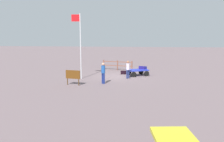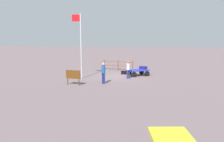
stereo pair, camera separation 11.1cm
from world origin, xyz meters
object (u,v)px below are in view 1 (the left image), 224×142
worker_lead (128,68)px  worker_trailing (103,72)px  suitcase_grey (124,72)px  signboard (73,75)px  luggage_cart (137,71)px  suitcase_olive (142,68)px  flagpole (80,41)px  suitcase_maroon (144,68)px

worker_lead → worker_trailing: (1.92, 2.65, 0.07)m
suitcase_grey → signboard: signboard is taller
luggage_cart → suitcase_grey: size_ratio=3.48×
suitcase_olive → flagpole: flagpole is taller
luggage_cart → suitcase_olive: suitcase_olive is taller
suitcase_grey → signboard: (3.71, 5.83, 0.62)m
flagpole → suitcase_maroon: bearing=-154.9°
luggage_cart → signboard: size_ratio=1.86×
suitcase_maroon → worker_lead: bearing=54.6°
suitcase_grey → signboard: size_ratio=0.53×
worker_trailing → flagpole: flagpole is taller
worker_trailing → flagpole: size_ratio=0.30×
suitcase_olive → worker_lead: (1.32, 2.02, 0.20)m
flagpole → signboard: bearing=92.8°
worker_trailing → flagpole: bearing=-38.8°
luggage_cart → flagpole: 6.48m
signboard → luggage_cart: bearing=-135.1°
suitcase_grey → worker_lead: 2.51m
suitcase_olive → flagpole: bearing=24.9°
luggage_cart → worker_lead: size_ratio=1.40×
luggage_cart → worker_trailing: (2.78, 4.26, 0.57)m
luggage_cart → signboard: (5.14, 5.12, 0.34)m
worker_lead → flagpole: 5.12m
suitcase_olive → worker_trailing: bearing=55.3°
luggage_cart → suitcase_maroon: bearing=-141.5°
suitcase_grey → worker_trailing: bearing=74.7°
worker_lead → signboard: bearing=39.4°
luggage_cart → suitcase_olive: (-0.45, -0.40, 0.30)m
suitcase_olive → suitcase_grey: 1.99m
luggage_cart → signboard: 7.26m
suitcase_olive → signboard: signboard is taller
suitcase_olive → flagpole: size_ratio=0.11×
signboard → flagpole: bearing=-87.2°
suitcase_maroon → signboard: 8.08m
suitcase_olive → flagpole: (5.73, 2.66, 2.71)m
suitcase_olive → signboard: size_ratio=0.54×
suitcase_olive → worker_lead: 2.42m
suitcase_olive → signboard: bearing=44.7°
suitcase_olive → suitcase_grey: size_ratio=1.01×
suitcase_grey → signboard: 6.94m
worker_trailing → signboard: (2.35, 0.86, -0.22)m
suitcase_maroon → worker_lead: size_ratio=0.36×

